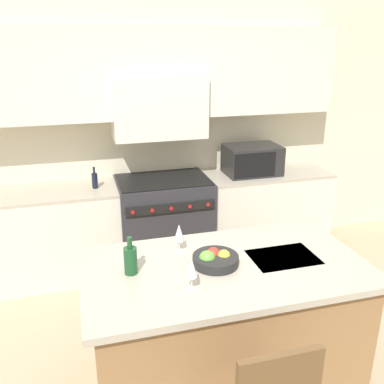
% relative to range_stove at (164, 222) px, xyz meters
% --- Properties ---
extents(back_cabinetry, '(10.00, 0.46, 2.70)m').
position_rel_range_stove_xyz_m(back_cabinetry, '(0.00, 0.27, 1.13)').
color(back_cabinetry, beige).
rests_on(back_cabinetry, ground_plane).
extents(back_counter, '(3.64, 0.62, 0.92)m').
position_rel_range_stove_xyz_m(back_counter, '(-0.00, 0.02, -0.01)').
color(back_counter, silver).
rests_on(back_counter, ground_plane).
extents(range_stove, '(0.94, 0.70, 0.95)m').
position_rel_range_stove_xyz_m(range_stove, '(0.00, 0.00, 0.00)').
color(range_stove, '#2D2D33').
rests_on(range_stove, ground_plane).
extents(microwave, '(0.57, 0.40, 0.31)m').
position_rel_range_stove_xyz_m(microwave, '(0.97, 0.02, 0.60)').
color(microwave, black).
rests_on(microwave, back_counter).
extents(kitchen_island, '(1.83, 1.01, 0.91)m').
position_rel_range_stove_xyz_m(kitchen_island, '(0.04, -1.74, -0.02)').
color(kitchen_island, olive).
rests_on(kitchen_island, ground_plane).
extents(wine_bottle, '(0.08, 0.08, 0.25)m').
position_rel_range_stove_xyz_m(wine_bottle, '(-0.56, -1.68, 0.53)').
color(wine_bottle, '#194723').
rests_on(wine_bottle, kitchen_island).
extents(wine_glass_near, '(0.07, 0.07, 0.20)m').
position_rel_range_stove_xyz_m(wine_glass_near, '(-0.25, -1.96, 0.57)').
color(wine_glass_near, white).
rests_on(wine_glass_near, kitchen_island).
extents(wine_glass_far, '(0.07, 0.07, 0.20)m').
position_rel_range_stove_xyz_m(wine_glass_far, '(-0.20, -1.48, 0.57)').
color(wine_glass_far, white).
rests_on(wine_glass_far, kitchen_island).
extents(fruit_bowl, '(0.30, 0.30, 0.11)m').
position_rel_range_stove_xyz_m(fruit_bowl, '(-0.02, -1.71, 0.47)').
color(fruit_bowl, black).
rests_on(fruit_bowl, kitchen_island).
extents(oil_bottle_on_counter, '(0.06, 0.06, 0.21)m').
position_rel_range_stove_xyz_m(oil_bottle_on_counter, '(-0.67, -0.01, 0.52)').
color(oil_bottle_on_counter, black).
rests_on(oil_bottle_on_counter, back_counter).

